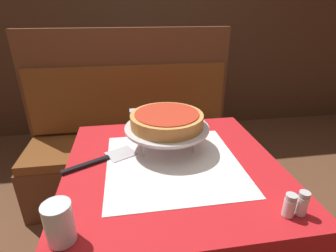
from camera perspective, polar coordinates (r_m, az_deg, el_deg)
name	(u,v)px	position (r m, az deg, el deg)	size (l,w,h in m)	color
dining_table_front	(173,187)	(1.10, 1.07, -13.14)	(0.82, 0.82, 0.75)	red
dining_table_rear	(144,84)	(2.50, -5.31, 9.01)	(0.75, 0.75, 0.75)	#1E6B33
booth_bench	(133,151)	(1.97, -7.65, -5.40)	(1.46, 0.49, 1.19)	brown
back_wall_panel	(139,19)	(2.89, -6.39, 22.14)	(6.00, 0.04, 2.40)	#4C2D1E
pizza_pan_stand	(167,128)	(1.10, -0.25, -0.54)	(0.35, 0.35, 0.10)	#ADADB2
deep_dish_pizza	(167,120)	(1.08, -0.25, 1.36)	(0.30, 0.30, 0.06)	#C68E47
pizza_server	(103,159)	(1.08, -13.91, -7.04)	(0.29, 0.19, 0.01)	#BCBCC1
water_glass_near	(59,223)	(0.76, -22.59, -18.90)	(0.07, 0.07, 0.11)	silver
salt_shaker	(289,205)	(0.86, 24.93, -15.39)	(0.03, 0.03, 0.07)	silver
pepper_shaker	(302,203)	(0.88, 27.21, -14.75)	(0.03, 0.03, 0.08)	silver
napkin_holder	(140,118)	(1.33, -6.12, 1.72)	(0.10, 0.05, 0.09)	#B2B2B7
condiment_caddy	(147,68)	(2.54, -4.56, 12.47)	(0.14, 0.14, 0.17)	black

